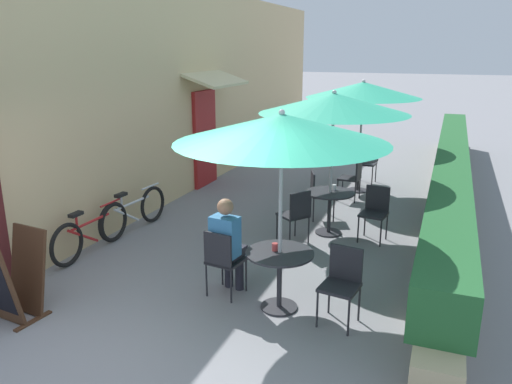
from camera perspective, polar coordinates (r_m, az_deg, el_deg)
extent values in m
plane|color=gray|center=(5.22, -14.45, -19.27)|extent=(120.00, 120.00, 0.00)
cube|color=#D6B784|center=(11.73, -5.12, 11.78)|extent=(0.24, 14.20, 4.20)
cube|color=maroon|center=(11.16, -5.87, 6.10)|extent=(0.08, 0.96, 2.10)
cube|color=beige|center=(10.87, -4.57, 12.77)|extent=(0.78, 1.80, 0.30)
cube|color=tan|center=(10.74, 21.16, 0.16)|extent=(0.44, 13.20, 0.45)
cube|color=#235B2D|center=(10.62, 21.43, 2.78)|extent=(0.60, 12.54, 0.56)
cylinder|color=#28282D|center=(6.11, 2.64, -12.96)|extent=(0.44, 0.44, 0.02)
cylinder|color=#28282D|center=(5.95, 2.69, -10.05)|extent=(0.06, 0.06, 0.70)
cylinder|color=#28282D|center=(5.81, 2.73, -6.98)|extent=(0.80, 0.80, 0.02)
cylinder|color=#B7B7BC|center=(5.65, 2.79, -3.00)|extent=(0.04, 0.04, 2.26)
cone|color=#2DAD84|center=(5.40, 2.94, 7.29)|extent=(2.36, 2.36, 0.32)
sphere|color=#B7B7BC|center=(5.38, 2.97, 9.07)|extent=(0.07, 0.07, 0.07)
cube|color=#232328|center=(6.24, -3.42, -7.83)|extent=(0.45, 0.45, 0.04)
cube|color=#232328|center=(6.02, -4.41, -6.62)|extent=(0.38, 0.08, 0.42)
cylinder|color=#232328|center=(6.39, -1.13, -9.43)|extent=(0.02, 0.02, 0.45)
cylinder|color=#232328|center=(6.56, -3.87, -8.75)|extent=(0.02, 0.02, 0.45)
cylinder|color=#232328|center=(6.11, -2.86, -10.69)|extent=(0.02, 0.02, 0.45)
cylinder|color=#232328|center=(6.29, -5.68, -9.93)|extent=(0.02, 0.02, 0.45)
cylinder|color=#23232D|center=(6.43, -1.91, -9.16)|extent=(0.11, 0.11, 0.47)
cylinder|color=#23232D|center=(6.51, -3.13, -8.85)|extent=(0.11, 0.11, 0.47)
cube|color=#23232D|center=(6.28, -2.99, -6.87)|extent=(0.35, 0.40, 0.12)
cube|color=teal|center=(6.10, -3.57, -5.06)|extent=(0.37, 0.26, 0.50)
sphere|color=#A87556|center=(5.99, -3.53, -1.70)|extent=(0.20, 0.20, 0.20)
cube|color=#232328|center=(5.66, 9.51, -10.71)|extent=(0.45, 0.45, 0.04)
cube|color=#232328|center=(5.73, 10.25, -8.08)|extent=(0.38, 0.08, 0.42)
cylinder|color=#232328|center=(5.67, 7.01, -13.12)|extent=(0.02, 0.02, 0.45)
cylinder|color=#232328|center=(5.56, 10.54, -13.89)|extent=(0.02, 0.02, 0.45)
cylinder|color=#232328|center=(5.96, 8.36, -11.60)|extent=(0.02, 0.02, 0.45)
cylinder|color=#232328|center=(5.86, 11.72, -12.29)|extent=(0.02, 0.02, 0.45)
cylinder|color=#B73D3D|center=(5.82, 2.17, -6.29)|extent=(0.07, 0.07, 0.09)
cylinder|color=#28282D|center=(8.46, 8.27, -4.59)|extent=(0.44, 0.44, 0.02)
cylinder|color=#28282D|center=(8.34, 8.36, -2.36)|extent=(0.06, 0.06, 0.70)
cylinder|color=#28282D|center=(8.24, 8.46, -0.08)|extent=(0.80, 0.80, 0.02)
cylinder|color=#B7B7BC|center=(8.13, 8.58, 2.81)|extent=(0.04, 0.04, 2.26)
cone|color=#2DAD84|center=(7.96, 8.89, 9.98)|extent=(2.36, 2.36, 0.32)
sphere|color=#B7B7BC|center=(7.95, 8.95, 11.19)|extent=(0.07, 0.07, 0.07)
cube|color=#232328|center=(8.11, 13.28, -2.50)|extent=(0.45, 0.45, 0.04)
cube|color=#232328|center=(8.22, 13.72, -0.75)|extent=(0.38, 0.08, 0.42)
cylinder|color=#232328|center=(8.06, 11.60, -4.20)|extent=(0.02, 0.02, 0.45)
cylinder|color=#232328|center=(7.97, 14.07, -4.59)|extent=(0.02, 0.02, 0.45)
cylinder|color=#232328|center=(8.39, 12.33, -3.43)|extent=(0.02, 0.02, 0.45)
cylinder|color=#232328|center=(8.30, 14.71, -3.80)|extent=(0.02, 0.02, 0.45)
cube|color=#232328|center=(9.01, 7.61, -0.32)|extent=(0.52, 0.52, 0.04)
cube|color=#232328|center=(8.93, 6.49, 0.96)|extent=(0.17, 0.36, 0.42)
cylinder|color=#232328|center=(8.94, 8.88, -2.02)|extent=(0.02, 0.02, 0.45)
cylinder|color=#232328|center=(9.27, 8.49, -1.33)|extent=(0.02, 0.02, 0.45)
cylinder|color=#232328|center=(8.88, 6.59, -2.05)|extent=(0.02, 0.02, 0.45)
cylinder|color=#232328|center=(9.22, 6.29, -1.35)|extent=(0.02, 0.02, 0.45)
cube|color=#232328|center=(7.88, 4.24, -2.64)|extent=(0.56, 0.56, 0.04)
cube|color=#232328|center=(7.67, 5.08, -1.53)|extent=(0.25, 0.32, 0.42)
cylinder|color=#232328|center=(8.19, 4.51, -3.57)|extent=(0.02, 0.02, 0.45)
cylinder|color=#232328|center=(8.00, 2.41, -4.03)|extent=(0.02, 0.02, 0.45)
cylinder|color=#232328|center=(7.92, 6.03, -4.31)|extent=(0.02, 0.02, 0.45)
cylinder|color=#232328|center=(7.72, 3.90, -4.82)|extent=(0.02, 0.02, 0.45)
cylinder|color=white|center=(8.36, 8.91, 0.54)|extent=(0.07, 0.07, 0.09)
cylinder|color=#28282D|center=(11.03, 11.51, 0.21)|extent=(0.44, 0.44, 0.02)
cylinder|color=#28282D|center=(10.95, 11.61, 1.95)|extent=(0.06, 0.06, 0.70)
cylinder|color=#28282D|center=(10.87, 11.71, 3.72)|extent=(0.80, 0.80, 0.02)
cylinder|color=#B7B7BC|center=(10.79, 11.84, 5.93)|extent=(0.04, 0.04, 2.26)
cone|color=#2DAD84|center=(10.66, 12.16, 11.34)|extent=(2.36, 2.36, 0.32)
sphere|color=#B7B7BC|center=(10.65, 12.22, 12.25)|extent=(0.07, 0.07, 0.07)
cube|color=#232328|center=(10.23, 10.61, 1.54)|extent=(0.43, 0.43, 0.04)
cube|color=#232328|center=(10.14, 11.68, 2.57)|extent=(0.06, 0.38, 0.42)
cylinder|color=#232328|center=(10.50, 9.86, 0.69)|extent=(0.02, 0.02, 0.45)
cylinder|color=#232328|center=(10.17, 9.30, 0.20)|extent=(0.02, 0.02, 0.45)
cylinder|color=#232328|center=(10.41, 11.76, 0.45)|extent=(0.02, 0.02, 0.45)
cylinder|color=#232328|center=(10.08, 11.26, -0.04)|extent=(0.02, 0.02, 0.45)
cube|color=#232328|center=(11.62, 12.55, 3.19)|extent=(0.43, 0.43, 0.04)
cube|color=#232328|center=(11.62, 11.72, 4.29)|extent=(0.06, 0.38, 0.42)
cylinder|color=#232328|center=(11.47, 13.14, 1.81)|extent=(0.02, 0.02, 0.45)
cylinder|color=#232328|center=(11.81, 13.53, 2.20)|extent=(0.02, 0.02, 0.45)
cylinder|color=#232328|center=(11.55, 11.40, 2.02)|extent=(0.02, 0.02, 0.45)
cylinder|color=#232328|center=(11.89, 11.84, 2.40)|extent=(0.02, 0.02, 0.45)
cylinder|color=#232328|center=(10.75, 11.82, 3.89)|extent=(0.07, 0.07, 0.09)
torus|color=black|center=(8.26, -15.95, -3.33)|extent=(0.07, 0.64, 0.64)
torus|color=black|center=(7.53, -20.80, -5.68)|extent=(0.07, 0.64, 0.64)
cylinder|color=#B21E1E|center=(7.83, -18.37, -3.25)|extent=(0.06, 0.81, 0.04)
cylinder|color=#B21E1E|center=(7.75, -19.13, -4.76)|extent=(0.05, 0.59, 0.39)
cylinder|color=#B21E1E|center=(7.60, -19.82, -3.21)|extent=(0.04, 0.04, 0.22)
cube|color=black|center=(7.56, -19.90, -2.41)|extent=(0.10, 0.22, 0.05)
cylinder|color=#B21E1E|center=(8.12, -16.31, -1.19)|extent=(0.04, 0.46, 0.03)
torus|color=black|center=(9.00, -11.72, -1.38)|extent=(0.11, 0.65, 0.65)
torus|color=black|center=(8.25, -16.04, -3.31)|extent=(0.11, 0.65, 0.65)
cylinder|color=silver|center=(8.57, -13.86, -1.18)|extent=(0.10, 0.81, 0.04)
cylinder|color=silver|center=(8.48, -14.56, -2.54)|extent=(0.08, 0.59, 0.39)
cylinder|color=silver|center=(8.33, -15.14, -1.06)|extent=(0.04, 0.04, 0.23)
cube|color=black|center=(8.30, -15.19, -0.32)|extent=(0.12, 0.23, 0.05)
cylinder|color=silver|center=(8.88, -12.00, 0.64)|extent=(0.06, 0.46, 0.03)
cube|color=#422819|center=(6.42, -24.62, -8.07)|extent=(0.55, 0.29, 1.01)
cube|color=black|center=(6.42, -24.50, -7.85)|extent=(0.45, 0.21, 0.76)
cube|color=#422819|center=(6.35, -24.11, -13.31)|extent=(0.11, 0.48, 0.02)
cube|color=#422819|center=(6.71, -26.80, -12.04)|extent=(0.11, 0.48, 0.02)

